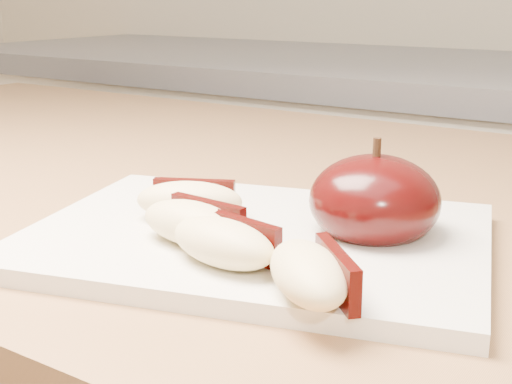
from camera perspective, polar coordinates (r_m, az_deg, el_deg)
The scene contains 6 objects.
cutting_board at distance 0.45m, azimuth -0.00°, elevation -3.76°, with size 0.28×0.21×0.01m, color silver.
apple_half at distance 0.44m, azimuth 9.45°, elevation -0.68°, with size 0.11×0.11×0.07m.
apple_wedge_a at distance 0.47m, azimuth -5.30°, elevation -0.66°, with size 0.08×0.06×0.03m.
apple_wedge_b at distance 0.42m, azimuth -5.04°, elevation -2.44°, with size 0.07×0.04×0.03m.
apple_wedge_c at distance 0.39m, azimuth -2.50°, elevation -4.02°, with size 0.07×0.05×0.03m.
apple_wedge_d at distance 0.35m, azimuth 4.44°, elevation -6.49°, with size 0.07×0.07×0.03m.
Camera 1 is at (0.23, 0.00, 1.06)m, focal length 50.00 mm.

